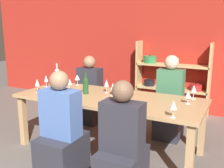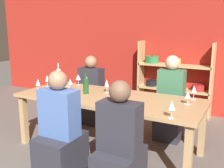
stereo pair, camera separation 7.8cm
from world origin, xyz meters
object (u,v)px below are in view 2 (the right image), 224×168
object	(u,v)px
wine_glass_empty_b	(38,83)
wine_glass_red_c	(70,82)
wine_glass_red_a	(47,79)
person_far_b	(170,108)
wine_glass_white_b	(58,91)
wine_glass_white_f	(78,77)
wine_bottle_dark	(86,85)
wine_glass_empty_a	(117,91)
wine_glass_white_e	(172,106)
person_near_a	(60,138)
dining_table	(108,102)
shelf_unit	(172,83)
person_far_a	(91,98)
wine_glass_red_b	(194,90)
mixing_bowl	(61,90)
person_near_b	(119,155)
wine_bottle_green	(59,75)
wine_glass_white_c	(188,95)
wine_glass_white_d	(107,83)
wine_glass_white_a	(87,79)
wine_glass_red_d	(113,87)

from	to	relation	value
wine_glass_empty_b	wine_glass_red_c	world-z (taller)	wine_glass_empty_b
wine_glass_red_a	person_far_b	distance (m)	1.91
wine_glass_white_b	wine_glass_white_f	xyz separation A→B (m)	(-0.27, 0.80, 0.01)
wine_glass_white_b	wine_glass_white_f	size ratio (longest dim) A/B	0.98
wine_bottle_dark	wine_glass_empty_a	xyz separation A→B (m)	(0.51, -0.07, -0.00)
wine_glass_white_e	person_near_a	size ratio (longest dim) A/B	0.15
wine_glass_empty_a	dining_table	bearing A→B (deg)	152.82
shelf_unit	person_far_a	xyz separation A→B (m)	(-1.12, -1.10, -0.16)
dining_table	wine_glass_red_b	world-z (taller)	wine_glass_red_b
mixing_bowl	shelf_unit	bearing A→B (deg)	65.22
wine_glass_white_b	person_near_b	bearing A→B (deg)	-21.23
wine_bottle_green	wine_glass_white_e	world-z (taller)	wine_bottle_green
wine_bottle_green	wine_glass_white_e	size ratio (longest dim) A/B	1.79
wine_glass_white_c	person_far_b	distance (m)	0.83
wine_glass_red_b	wine_glass_white_f	distance (m)	1.77
dining_table	wine_glass_white_d	size ratio (longest dim) A/B	13.01
wine_glass_white_a	wine_glass_white_b	bearing A→B (deg)	-85.63
wine_glass_empty_a	wine_glass_white_e	distance (m)	0.86
wine_glass_white_d	person_near_a	xyz separation A→B (m)	(-0.04, -0.97, -0.44)
person_near_b	wine_glass_red_b	bearing A→B (deg)	70.53
wine_glass_white_a	wine_glass_white_d	distance (m)	0.45
mixing_bowl	wine_glass_empty_a	bearing A→B (deg)	6.02
mixing_bowl	person_near_b	world-z (taller)	person_near_b
shelf_unit	wine_bottle_dark	bearing A→B (deg)	-108.66
wine_glass_red_b	wine_bottle_dark	bearing A→B (deg)	-163.25
shelf_unit	wine_glass_red_c	distance (m)	2.14
wine_glass_red_a	wine_glass_red_b	size ratio (longest dim) A/B	0.99
mixing_bowl	person_far_a	size ratio (longest dim) A/B	0.23
wine_glass_white_a	wine_glass_red_b	bearing A→B (deg)	3.14
dining_table	wine_glass_empty_b	size ratio (longest dim) A/B	13.04
mixing_bowl	wine_glass_red_c	size ratio (longest dim) A/B	1.61
shelf_unit	mixing_bowl	size ratio (longest dim) A/B	5.09
wine_glass_white_c	person_near_a	world-z (taller)	person_near_a
shelf_unit	wine_glass_white_b	world-z (taller)	shelf_unit
wine_bottle_green	wine_glass_white_d	world-z (taller)	wine_bottle_green
wine_glass_empty_b	wine_glass_red_a	bearing A→B (deg)	110.18
wine_glass_red_a	wine_glass_white_f	size ratio (longest dim) A/B	1.07
person_near_b	shelf_unit	bearing A→B (deg)	95.54
wine_glass_white_d	wine_glass_red_d	distance (m)	0.17
dining_table	wine_bottle_green	xyz separation A→B (m)	(-1.16, 0.41, 0.21)
wine_glass_white_b	wine_glass_white_d	world-z (taller)	wine_glass_white_d
wine_glass_empty_a	wine_glass_white_d	xyz separation A→B (m)	(-0.28, 0.25, 0.01)
mixing_bowl	wine_glass_white_c	distance (m)	1.68
wine_glass_white_b	wine_glass_red_a	distance (m)	0.79
wine_glass_red_a	person_far_a	size ratio (longest dim) A/B	0.15
mixing_bowl	wine_bottle_green	bearing A→B (deg)	131.30
wine_bottle_dark	wine_glass_white_e	size ratio (longest dim) A/B	1.69
wine_glass_red_c	wine_glass_white_e	distance (m)	1.67
wine_bottle_dark	wine_glass_red_c	distance (m)	0.31
wine_glass_white_c	wine_glass_white_d	bearing A→B (deg)	178.79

